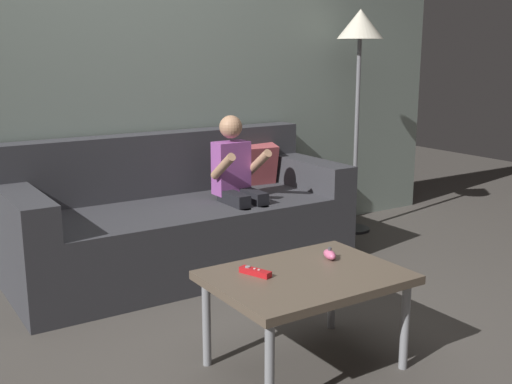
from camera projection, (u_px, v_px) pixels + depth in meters
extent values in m
plane|color=#4C4742|center=(266.00, 357.00, 2.71)|extent=(10.27, 10.27, 0.00)
cube|color=gray|center=(118.00, 58.00, 3.76)|extent=(5.13, 0.05, 2.50)
cube|color=#38383D|center=(184.00, 238.00, 3.73)|extent=(1.99, 0.80, 0.41)
cube|color=#38383D|center=(159.00, 164.00, 3.90)|extent=(1.99, 0.16, 0.38)
cube|color=#38383D|center=(22.00, 210.00, 3.18)|extent=(0.18, 0.80, 0.18)
cube|color=#38383D|center=(306.00, 173.00, 4.14)|extent=(0.18, 0.80, 0.18)
cube|color=#B24C51|center=(251.00, 165.00, 4.18)|extent=(0.35, 0.21, 0.29)
cylinder|color=black|center=(246.00, 244.00, 3.61)|extent=(0.07, 0.07, 0.41)
cylinder|color=black|center=(263.00, 240.00, 3.67)|extent=(0.07, 0.07, 0.41)
cube|color=black|center=(234.00, 199.00, 3.66)|extent=(0.08, 0.26, 0.08)
cube|color=black|center=(251.00, 196.00, 3.73)|extent=(0.08, 0.26, 0.08)
cube|color=#994C9E|center=(231.00, 168.00, 3.77)|extent=(0.21, 0.12, 0.32)
cylinder|color=tan|center=(223.00, 166.00, 3.60)|extent=(0.05, 0.23, 0.18)
cylinder|color=tan|center=(259.00, 162.00, 3.73)|extent=(0.05, 0.23, 0.18)
sphere|color=tan|center=(231.00, 127.00, 3.71)|extent=(0.14, 0.14, 0.14)
cube|color=brown|center=(306.00, 277.00, 2.55)|extent=(0.77, 0.57, 0.04)
cylinder|color=gray|center=(270.00, 370.00, 2.23)|extent=(0.04, 0.04, 0.38)
cylinder|color=gray|center=(405.00, 326.00, 2.58)|extent=(0.04, 0.04, 0.38)
cylinder|color=gray|center=(207.00, 323.00, 2.61)|extent=(0.04, 0.04, 0.38)
cylinder|color=gray|center=(332.00, 290.00, 2.96)|extent=(0.04, 0.04, 0.38)
cube|color=red|center=(255.00, 272.00, 2.53)|extent=(0.08, 0.14, 0.02)
cylinder|color=#99999E|center=(248.00, 267.00, 2.55)|extent=(0.02, 0.02, 0.00)
cylinder|color=silver|center=(255.00, 269.00, 2.52)|extent=(0.01, 0.01, 0.00)
cylinder|color=silver|center=(259.00, 270.00, 2.51)|extent=(0.01, 0.01, 0.00)
ellipsoid|color=pink|center=(330.00, 255.00, 2.72)|extent=(0.07, 0.10, 0.04)
cylinder|color=#4C4C51|center=(330.00, 249.00, 2.71)|extent=(0.02, 0.02, 0.01)
cylinder|color=black|center=(353.00, 229.00, 4.62)|extent=(0.24, 0.24, 0.02)
cylinder|color=slate|center=(356.00, 136.00, 4.47)|extent=(0.03, 0.03, 1.35)
cone|color=beige|center=(360.00, 24.00, 4.29)|extent=(0.32, 0.32, 0.20)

